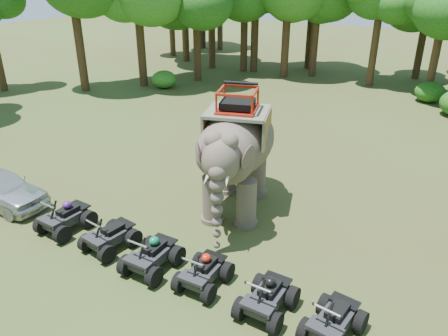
{
  "coord_description": "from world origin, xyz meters",
  "views": [
    {
      "loc": [
        6.56,
        -10.12,
        8.05
      ],
      "look_at": [
        0.0,
        1.2,
        1.9
      ],
      "focal_mm": 35.0,
      "sensor_mm": 36.0,
      "label": 1
    }
  ],
  "objects": [
    {
      "name": "tree_42",
      "position": [
        -12.99,
        21.59,
        4.53
      ],
      "size": [
        6.34,
        6.34,
        9.05
      ],
      "primitive_type": null,
      "color": "#195114",
      "rests_on": "ground"
    },
    {
      "name": "tree_0",
      "position": [
        0.0,
        22.24,
        3.52
      ],
      "size": [
        4.93,
        4.93,
        7.05
      ],
      "primitive_type": null,
      "color": "#195114",
      "rests_on": "ground"
    },
    {
      "name": "atv_4",
      "position": [
        3.23,
        -2.21,
        0.6
      ],
      "size": [
        1.21,
        1.64,
        1.2
      ],
      "primitive_type": null,
      "rotation": [
        0.0,
        0.0,
        -0.02
      ],
      "color": "black",
      "rests_on": "ground"
    },
    {
      "name": "tree_27",
      "position": [
        -9.31,
        22.13,
        4.97
      ],
      "size": [
        6.96,
        6.96,
        9.94
      ],
      "primitive_type": null,
      "color": "#195114",
      "rests_on": "ground"
    },
    {
      "name": "tree_39",
      "position": [
        -18.88,
        28.83,
        4.19
      ],
      "size": [
        5.86,
        5.86,
        8.37
      ],
      "primitive_type": null,
      "color": "#195114",
      "rests_on": "ground"
    },
    {
      "name": "atv_3",
      "position": [
        1.3,
        -2.15,
        0.58
      ],
      "size": [
        1.16,
        1.57,
        1.15
      ],
      "primitive_type": null,
      "rotation": [
        0.0,
        0.0,
        0.02
      ],
      "color": "black",
      "rests_on": "ground"
    },
    {
      "name": "tree_28",
      "position": [
        -4.62,
        23.0,
        3.97
      ],
      "size": [
        5.55,
        5.55,
        7.93
      ],
      "primitive_type": null,
      "color": "#195114",
      "rests_on": "ground"
    },
    {
      "name": "tree_25",
      "position": [
        -14.18,
        14.04,
        4.64
      ],
      "size": [
        6.5,
        6.5,
        9.29
      ],
      "primitive_type": null,
      "color": "#195114",
      "rests_on": "ground"
    },
    {
      "name": "tree_40",
      "position": [
        -6.46,
        21.67,
        4.86
      ],
      "size": [
        6.8,
        6.8,
        9.71
      ],
      "primitive_type": null,
      "color": "#195114",
      "rests_on": "ground"
    },
    {
      "name": "tree_26",
      "position": [
        -11.56,
        17.21,
        4.24
      ],
      "size": [
        5.94,
        5.94,
        8.49
      ],
      "primitive_type": null,
      "color": "#195114",
      "rests_on": "ground"
    },
    {
      "name": "ground",
      "position": [
        0.0,
        0.0,
        0.0
      ],
      "size": [
        110.0,
        110.0,
        0.0
      ],
      "primitive_type": "plane",
      "color": "#47381E",
      "rests_on": "ground"
    },
    {
      "name": "tree_44",
      "position": [
        -18.84,
        29.33,
        4.44
      ],
      "size": [
        6.21,
        6.21,
        8.87
      ],
      "primitive_type": null,
      "color": "#195114",
      "rests_on": "ground"
    },
    {
      "name": "elephant",
      "position": [
        0.0,
        2.04,
        2.22
      ],
      "size": [
        3.77,
        5.73,
        4.44
      ],
      "primitive_type": null,
      "rotation": [
        0.0,
        0.0,
        0.3
      ],
      "color": "brown",
      "rests_on": "ground"
    },
    {
      "name": "tree_34",
      "position": [
        -5.96,
        25.59,
        3.75
      ],
      "size": [
        5.25,
        5.25,
        7.51
      ],
      "primitive_type": null,
      "color": "#195114",
      "rests_on": "ground"
    },
    {
      "name": "tree_37",
      "position": [
        -10.12,
        21.85,
        4.36
      ],
      "size": [
        6.1,
        6.1,
        8.72
      ],
      "primitive_type": null,
      "color": "#195114",
      "rests_on": "ground"
    },
    {
      "name": "atv_5",
      "position": [
        4.91,
        -2.12,
        0.59
      ],
      "size": [
        1.36,
        1.73,
        1.18
      ],
      "primitive_type": null,
      "rotation": [
        0.0,
        0.0,
        -0.13
      ],
      "color": "black",
      "rests_on": "ground"
    },
    {
      "name": "tree_32",
      "position": [
        -16.67,
        29.16,
        4.09
      ],
      "size": [
        5.72,
        5.72,
        8.17
      ],
      "primitive_type": null,
      "color": "#195114",
      "rests_on": "ground"
    },
    {
      "name": "tree_36",
      "position": [
        -5.51,
        25.28,
        4.54
      ],
      "size": [
        6.36,
        6.36,
        9.08
      ],
      "primitive_type": null,
      "color": "#195114",
      "rests_on": "ground"
    },
    {
      "name": "tree_1",
      "position": [
        4.11,
        20.66,
        3.41
      ],
      "size": [
        4.78,
        4.78,
        6.83
      ],
      "primitive_type": null,
      "color": "#195114",
      "rests_on": "ground"
    },
    {
      "name": "tree_31",
      "position": [
        -19.01,
        24.26,
        3.58
      ],
      "size": [
        5.02,
        5.02,
        7.17
      ],
      "primitive_type": null,
      "color": "#195114",
      "rests_on": "ground"
    },
    {
      "name": "tree_29",
      "position": [
        2.55,
        26.24,
        3.99
      ],
      "size": [
        5.58,
        5.58,
        7.98
      ],
      "primitive_type": null,
      "color": "#195114",
      "rests_on": "ground"
    },
    {
      "name": "tree_38",
      "position": [
        -16.49,
        22.82,
        5.16
      ],
      "size": [
        7.22,
        7.22,
        10.32
      ],
      "primitive_type": null,
      "color": "#195114",
      "rests_on": "ground"
    },
    {
      "name": "atv_1",
      "position": [
        -2.12,
        -2.15,
        0.6
      ],
      "size": [
        1.38,
        1.75,
        1.19
      ],
      "primitive_type": null,
      "rotation": [
        0.0,
        0.0,
        -0.13
      ],
      "color": "black",
      "rests_on": "ground"
    },
    {
      "name": "tree_24",
      "position": [
        -16.8,
        10.91,
        4.59
      ],
      "size": [
        6.43,
        6.43,
        9.18
      ],
      "primitive_type": null,
      "color": "#195114",
      "rests_on": "ground"
    },
    {
      "name": "atv_0",
      "position": [
        -4.12,
        -2.11,
        0.62
      ],
      "size": [
        1.32,
        1.75,
        1.24
      ],
      "primitive_type": null,
      "rotation": [
        0.0,
        0.0,
        -0.06
      ],
      "color": "black",
      "rests_on": "ground"
    },
    {
      "name": "atv_2",
      "position": [
        -0.36,
        -2.3,
        0.62
      ],
      "size": [
        1.22,
        1.68,
        1.24
      ],
      "primitive_type": null,
      "rotation": [
        0.0,
        0.0,
        -0.0
      ],
      "color": "black",
      "rests_on": "ground"
    }
  ]
}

